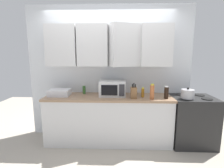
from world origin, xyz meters
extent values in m
plane|color=#B2A899|center=(0.00, -1.00, 0.00)|extent=(8.00, 8.00, 0.00)
cube|color=white|center=(0.00, 0.03, 1.30)|extent=(3.22, 0.06, 2.60)
cube|color=silver|center=(-0.87, -0.15, 1.83)|extent=(0.56, 0.33, 0.75)
cube|color=silver|center=(-0.29, -0.15, 1.83)|extent=(0.56, 0.33, 0.75)
cube|color=silver|center=(0.29, -0.20, 1.83)|extent=(0.64, 0.53, 0.75)
cube|color=silver|center=(0.87, -0.15, 1.83)|extent=(0.56, 0.33, 0.75)
cube|color=silver|center=(0.00, -0.30, 0.43)|extent=(2.32, 0.60, 0.86)
cube|color=#9E7A5B|center=(0.00, -0.30, 0.88)|extent=(2.35, 0.63, 0.04)
cube|color=black|center=(1.56, -0.32, 0.45)|extent=(0.76, 0.64, 0.90)
cylinder|color=black|center=(1.39, -0.46, 0.91)|extent=(0.18, 0.18, 0.01)
cylinder|color=black|center=(1.73, -0.46, 0.91)|extent=(0.18, 0.18, 0.01)
cylinder|color=black|center=(1.39, -0.18, 0.91)|extent=(0.18, 0.18, 0.01)
cylinder|color=black|center=(1.73, -0.18, 0.91)|extent=(0.18, 0.18, 0.01)
cylinder|color=#B2B2B7|center=(1.39, -0.46, 0.99)|extent=(0.22, 0.22, 0.16)
sphere|color=black|center=(1.39, -0.46, 1.09)|extent=(0.04, 0.04, 0.04)
cube|color=silver|center=(0.07, -0.25, 1.04)|extent=(0.48, 0.36, 0.28)
cube|color=black|center=(0.03, -0.44, 1.04)|extent=(0.29, 0.01, 0.18)
cube|color=#2D2D33|center=(0.25, -0.43, 1.04)|extent=(0.10, 0.01, 0.21)
cube|color=silver|center=(-0.92, -0.30, 0.96)|extent=(0.38, 0.30, 0.12)
cube|color=brown|center=(0.46, -0.45, 1.00)|extent=(0.11, 0.13, 0.20)
cylinder|color=black|center=(0.43, -0.46, 1.13)|extent=(0.02, 0.02, 0.06)
cylinder|color=black|center=(0.46, -0.46, 1.14)|extent=(0.02, 0.02, 0.08)
cylinder|color=black|center=(0.48, -0.46, 1.13)|extent=(0.02, 0.02, 0.06)
cylinder|color=#BC6638|center=(0.77, -0.49, 1.02)|extent=(0.07, 0.07, 0.24)
cylinder|color=yellow|center=(0.77, -0.49, 1.16)|extent=(0.06, 0.06, 0.02)
cylinder|color=#AD701E|center=(0.63, -0.34, 0.98)|extent=(0.05, 0.05, 0.15)
cylinder|color=yellow|center=(0.63, -0.34, 1.06)|extent=(0.04, 0.04, 0.02)
cylinder|color=black|center=(1.03, -0.45, 1.00)|extent=(0.08, 0.08, 0.20)
cylinder|color=silver|center=(1.03, -0.45, 1.11)|extent=(0.06, 0.06, 0.02)
cylinder|color=#386B2D|center=(-0.49, -0.11, 0.98)|extent=(0.06, 0.06, 0.16)
cylinder|color=silver|center=(-0.49, -0.11, 1.07)|extent=(0.04, 0.04, 0.02)
camera|label=1|loc=(0.18, -3.38, 1.67)|focal=27.28mm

